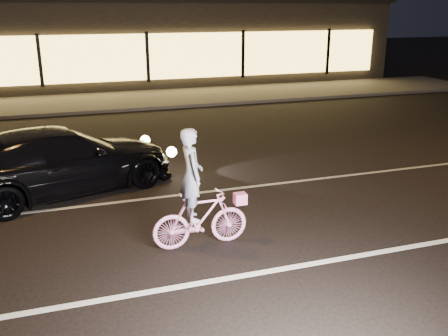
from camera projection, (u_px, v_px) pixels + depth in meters
name	position (u px, v px, depth m)	size (l,w,h in m)	color
ground	(292.00, 222.00, 9.16)	(90.00, 90.00, 0.00)	black
lane_stripe_near	(334.00, 260.00, 7.81)	(60.00, 0.12, 0.01)	silver
lane_stripe_far	(252.00, 186.00, 10.97)	(60.00, 0.10, 0.01)	gray
sidewalk	(157.00, 99.00, 20.87)	(30.00, 4.00, 0.12)	#383533
storefront	(133.00, 39.00, 25.61)	(25.40, 8.42, 4.20)	black
cyclist	(198.00, 206.00, 8.05)	(1.60, 0.55, 2.02)	#FF359E
sedan	(61.00, 161.00, 10.46)	(5.17, 3.34, 1.39)	black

